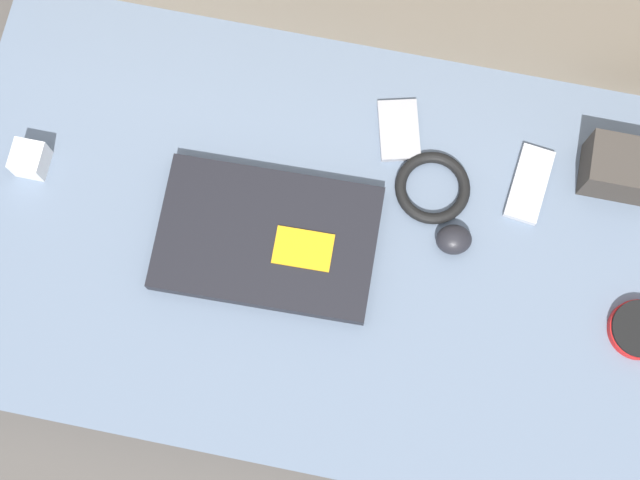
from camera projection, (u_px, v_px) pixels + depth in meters
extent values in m
plane|color=#4C4742|center=(320.00, 258.00, 1.50)|extent=(8.00, 8.00, 0.00)
cube|color=slate|center=(320.00, 251.00, 1.45)|extent=(1.18, 0.70, 0.11)
cube|color=black|center=(267.00, 238.00, 1.39)|extent=(0.35, 0.23, 0.03)
cube|color=orange|center=(303.00, 249.00, 1.37)|extent=(0.09, 0.06, 0.00)
ellipsoid|color=black|center=(454.00, 240.00, 1.38)|extent=(0.07, 0.06, 0.04)
cylinder|color=red|center=(638.00, 330.00, 1.36)|extent=(0.09, 0.09, 0.02)
cube|color=#99999E|center=(399.00, 130.00, 1.44)|extent=(0.09, 0.11, 0.01)
cube|color=#B7B7BC|center=(529.00, 184.00, 1.42)|extent=(0.07, 0.13, 0.01)
cube|color=#38332D|center=(621.00, 168.00, 1.39)|extent=(0.11, 0.08, 0.08)
cube|color=silver|center=(30.00, 159.00, 1.41)|extent=(0.05, 0.05, 0.05)
torus|color=black|center=(433.00, 188.00, 1.41)|extent=(0.12, 0.12, 0.02)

